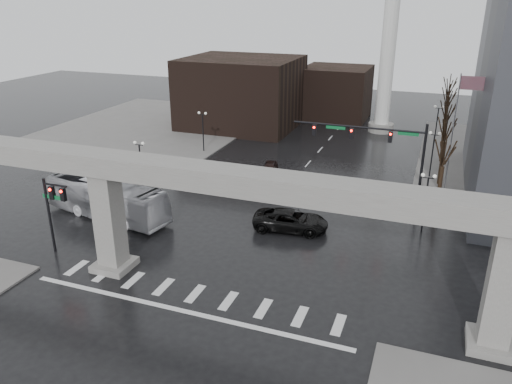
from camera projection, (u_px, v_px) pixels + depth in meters
ground at (202, 286)px, 33.91m from camera, size 160.00×160.00×0.00m
sidewalk_nw at (151, 128)px, 73.65m from camera, size 28.00×36.00×0.15m
elevated_guideway at (216, 195)px, 30.95m from camera, size 48.00×2.60×8.70m
building_far_left at (241, 93)px, 73.16m from camera, size 16.00×14.00×10.00m
building_far_mid at (336, 93)px, 78.35m from camera, size 10.00×10.00×8.00m
smokestack at (390, 35)px, 67.07m from camera, size 3.60×3.60×30.00m
signal_mast_arm at (380, 144)px, 45.20m from camera, size 12.12×0.43×8.00m
signal_left_pole at (53, 204)px, 36.81m from camera, size 2.30×0.30×6.00m
flagpole_assembly at (457, 123)px, 45.32m from camera, size 2.06×0.12×12.00m
lamp_right_0 at (427, 193)px, 40.43m from camera, size 1.22×0.32×5.11m
lamp_right_1 at (433, 147)px, 52.62m from camera, size 1.22×0.32×5.11m
lamp_right_2 at (437, 118)px, 64.81m from camera, size 1.22×0.32×5.11m
lamp_left_0 at (140, 157)px, 49.19m from camera, size 1.22×0.32×5.11m
lamp_left_1 at (203, 125)px, 61.38m from camera, size 1.22×0.32×5.11m
lamp_left_2 at (245, 103)px, 73.57m from camera, size 1.22×0.32×5.11m
tree_right_0 at (440, 186)px, 43.85m from camera, size 1.09×1.58×7.50m
tree_right_1 at (442, 159)px, 50.79m from camera, size 1.09×1.61×7.67m
tree_right_2 at (444, 138)px, 57.73m from camera, size 1.10×1.63×7.85m
tree_right_3 at (445, 122)px, 64.67m from camera, size 1.11×1.66×8.02m
tree_right_4 at (446, 109)px, 71.61m from camera, size 1.12×1.69×8.19m
pickup_truck at (291, 221)px, 41.64m from camera, size 6.56×3.68×1.73m
city_bus at (107, 199)px, 43.84m from camera, size 12.71×5.09×3.45m
far_car at (270, 168)px, 54.87m from camera, size 2.23×4.02×1.29m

